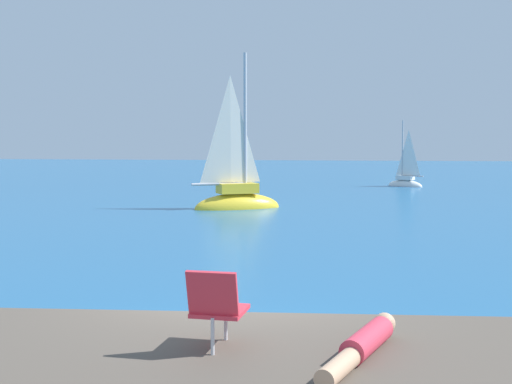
# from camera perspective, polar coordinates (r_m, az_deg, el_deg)

# --- Properties ---
(ground_plane) EXTENTS (160.00, 160.00, 0.00)m
(ground_plane) POSITION_cam_1_polar(r_m,az_deg,el_deg) (9.43, -1.54, -14.28)
(ground_plane) COLOR #236093
(sailboat_near) EXTENTS (4.00, 2.95, 7.30)m
(sailboat_near) POSITION_cam_1_polar(r_m,az_deg,el_deg) (28.86, -1.63, -0.62)
(sailboat_near) COLOR yellow
(sailboat_near) RESTS_ON ground
(sailboat_far) EXTENTS (2.40, 2.05, 4.52)m
(sailboat_far) POSITION_cam_1_polar(r_m,az_deg,el_deg) (42.84, 12.57, 0.80)
(sailboat_far) COLOR white
(sailboat_far) RESTS_ON ground
(person_sunbather) EXTENTS (0.77, 1.69, 0.25)m
(person_sunbather) POSITION_cam_1_polar(r_m,az_deg,el_deg) (6.42, 9.07, -12.67)
(person_sunbather) COLOR #DB384C
(person_sunbather) RESTS_ON shore_ledge
(beach_chair) EXTENTS (0.53, 0.64, 0.80)m
(beach_chair) POSITION_cam_1_polar(r_m,az_deg,el_deg) (6.45, -3.36, -9.52)
(beach_chair) COLOR #E03342
(beach_chair) RESTS_ON shore_ledge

